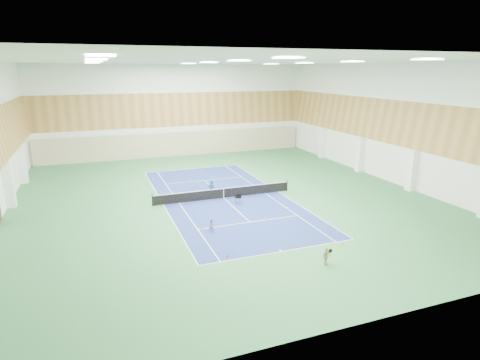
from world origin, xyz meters
The scene contains 20 objects.
ground centered at (0.00, 0.00, 0.00)m, with size 40.00×40.00×0.00m, color #2E6B3C.
room_shell centered at (0.00, 0.00, 6.00)m, with size 36.00×40.00×12.00m, color white, non-canonical shape.
wood_cladding centered at (0.00, 0.00, 8.00)m, with size 36.00×40.00×8.00m, color #B17F41, non-canonical shape.
ceiling_light_grid centered at (0.00, 0.00, 11.92)m, with size 21.40×25.40×0.06m, color silver, non-canonical shape.
court_surface centered at (0.00, 0.00, 0.01)m, with size 10.97×23.77×0.01m, color navy.
tennis_balls_scatter centered at (0.00, 0.00, 0.05)m, with size 10.57×22.77×0.07m, color #BCCA22, non-canonical shape.
tennis_net centered at (0.00, 0.00, 0.55)m, with size 12.80×0.10×1.10m, color black, non-canonical shape.
back_curtain centered at (0.00, 19.75, 1.60)m, with size 35.40×0.16×3.20m, color #C6B793.
coach centered at (-0.96, 0.60, 0.81)m, with size 0.59×0.39×1.61m, color navy.
child_court centered at (-3.24, -7.16, 0.48)m, with size 0.47×0.37×0.97m, color gray.
child_apron centered at (1.70, -14.40, 0.55)m, with size 0.64×0.27×1.10m, color tan.
ball_cart centered at (0.66, -1.97, 0.41)m, with size 0.48×0.48×0.82m, color black, non-canonical shape.
cone_svc_a centered at (-3.82, -6.45, 0.10)m, with size 0.18×0.18×0.20m, color #FF5D0D.
cone_svc_b centered at (-0.91, -6.27, 0.11)m, with size 0.21×0.21×0.23m, color orange.
cone_svc_c centered at (1.25, -6.81, 0.11)m, with size 0.19×0.19×0.21m, color orange.
cone_svc_d centered at (3.32, -6.08, 0.11)m, with size 0.20×0.20×0.22m, color #F5440C.
cone_base_a centered at (-3.50, -11.42, 0.12)m, with size 0.22×0.22×0.24m, color #FD420D.
cone_base_b centered at (-0.94, -11.65, 0.10)m, with size 0.18×0.18×0.20m, color orange.
cone_base_c centered at (0.71, -11.45, 0.11)m, with size 0.20×0.20×0.23m, color orange.
cone_base_d centered at (4.21, -12.43, 0.10)m, with size 0.18×0.18×0.20m, color #EA590C.
Camera 1 is at (-10.75, -33.03, 11.30)m, focal length 30.00 mm.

